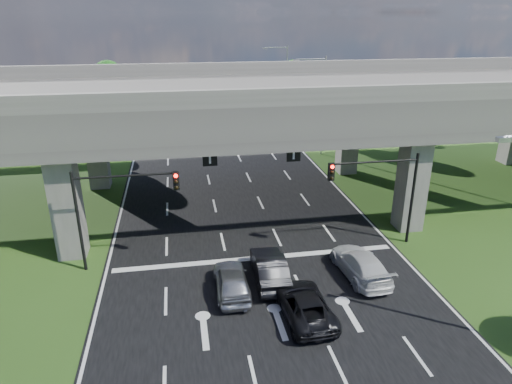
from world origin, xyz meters
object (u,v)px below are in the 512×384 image
object	(u,v)px
car_silver	(232,281)
car_white	(360,264)
signal_right	(382,184)
streetlight_beyond	(284,78)
streetlight_far	(320,98)
car_dark	(269,268)
signal_left	(117,201)
car_trailing	(304,305)

from	to	relation	value
car_silver	car_white	xyz separation A→B (m)	(7.33, 0.43, -0.01)
signal_right	streetlight_beyond	xyz separation A→B (m)	(2.27, 36.06, 1.66)
car_white	streetlight_far	bearing A→B (deg)	-104.84
car_dark	signal_left	bearing A→B (deg)	-18.06
car_white	car_trailing	bearing A→B (deg)	33.14
streetlight_far	car_dark	distance (m)	25.51
streetlight_far	car_silver	xyz separation A→B (m)	(-12.03, -23.84, -5.08)
signal_left	car_silver	distance (m)	7.79
streetlight_beyond	car_silver	world-z (taller)	streetlight_beyond
streetlight_far	signal_left	bearing A→B (deg)	-131.78
car_white	car_silver	bearing A→B (deg)	-0.13
car_white	car_trailing	world-z (taller)	car_white
signal_right	car_white	distance (m)	5.37
streetlight_beyond	car_trailing	bearing A→B (deg)	-101.70
streetlight_far	car_silver	world-z (taller)	streetlight_far
streetlight_far	signal_right	bearing A→B (deg)	-96.47
streetlight_beyond	streetlight_far	bearing A→B (deg)	-90.00
signal_right	car_dark	distance (m)	8.78
signal_left	car_dark	distance (m)	9.25
streetlight_far	car_silver	distance (m)	27.18
car_white	car_trailing	size ratio (longest dim) A/B	1.06
signal_left	streetlight_far	bearing A→B (deg)	48.22
streetlight_far	car_trailing	bearing A→B (deg)	-108.38
streetlight_beyond	car_dark	distance (m)	40.53
signal_left	car_dark	bearing A→B (deg)	-19.98
streetlight_far	streetlight_beyond	distance (m)	16.00
signal_left	streetlight_far	world-z (taller)	streetlight_far
car_silver	streetlight_far	bearing A→B (deg)	-116.31
signal_left	car_dark	size ratio (longest dim) A/B	1.27
signal_right	car_trailing	world-z (taller)	signal_right
signal_right	car_dark	xyz separation A→B (m)	(-7.56, -2.94, -3.38)
signal_left	streetlight_beyond	distance (m)	40.30
car_dark	car_white	world-z (taller)	car_dark
signal_left	streetlight_beyond	size ratio (longest dim) A/B	0.60
streetlight_far	car_white	world-z (taller)	streetlight_far
signal_right	car_trailing	distance (m)	9.78
signal_left	streetlight_far	size ratio (longest dim) A/B	0.60
streetlight_beyond	car_white	distance (m)	40.02
streetlight_far	car_dark	bearing A→B (deg)	-113.14
car_dark	car_trailing	distance (m)	3.61
car_trailing	streetlight_beyond	bearing A→B (deg)	-104.21
car_silver	car_dark	bearing A→B (deg)	-158.59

